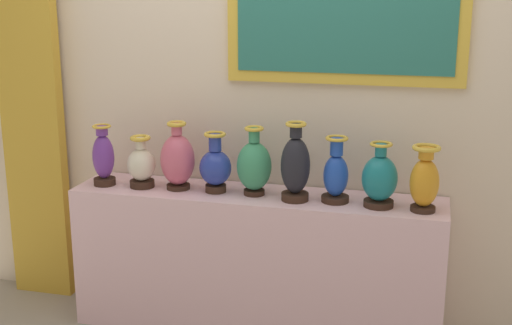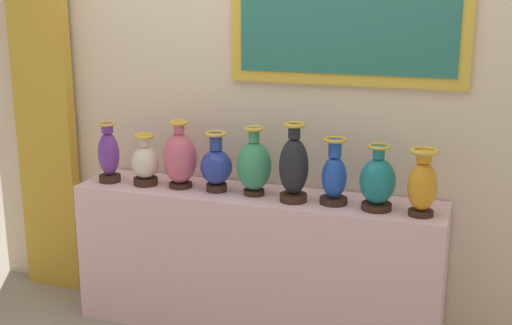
% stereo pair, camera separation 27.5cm
% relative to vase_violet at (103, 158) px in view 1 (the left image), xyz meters
% --- Properties ---
extents(display_shelf, '(2.03, 0.41, 0.80)m').
position_rel_vase_violet_xyz_m(display_shelf, '(0.87, 0.05, -0.56)').
color(display_shelf, beige).
rests_on(display_shelf, ground_plane).
extents(back_wall, '(3.72, 0.14, 2.75)m').
position_rel_vase_violet_xyz_m(back_wall, '(0.88, 0.31, 0.42)').
color(back_wall, beige).
rests_on(back_wall, ground_plane).
extents(curtain_gold, '(0.38, 0.08, 2.31)m').
position_rel_vase_violet_xyz_m(curtain_gold, '(-0.55, 0.19, 0.20)').
color(curtain_gold, gold).
rests_on(curtain_gold, ground_plane).
extents(vase_violet, '(0.12, 0.12, 0.35)m').
position_rel_vase_violet_xyz_m(vase_violet, '(0.00, 0.00, 0.00)').
color(vase_violet, '#382319').
rests_on(vase_violet, display_shelf).
extents(vase_ivory, '(0.16, 0.16, 0.29)m').
position_rel_vase_violet_xyz_m(vase_ivory, '(0.22, 0.01, -0.03)').
color(vase_ivory, '#382319').
rests_on(vase_ivory, display_shelf).
extents(vase_rose, '(0.19, 0.19, 0.38)m').
position_rel_vase_violet_xyz_m(vase_rose, '(0.43, 0.03, 0.01)').
color(vase_rose, '#382319').
rests_on(vase_rose, display_shelf).
extents(vase_cobalt, '(0.17, 0.17, 0.33)m').
position_rel_vase_violet_xyz_m(vase_cobalt, '(0.65, 0.03, -0.01)').
color(vase_cobalt, '#382319').
rests_on(vase_cobalt, display_shelf).
extents(vase_jade, '(0.19, 0.19, 0.37)m').
position_rel_vase_violet_xyz_m(vase_jade, '(0.86, 0.04, 0.00)').
color(vase_jade, '#382319').
rests_on(vase_jade, display_shelf).
extents(vase_onyx, '(0.15, 0.15, 0.42)m').
position_rel_vase_violet_xyz_m(vase_onyx, '(1.10, -0.01, 0.03)').
color(vase_onyx, '#382319').
rests_on(vase_onyx, display_shelf).
extents(vase_sapphire, '(0.14, 0.14, 0.35)m').
position_rel_vase_violet_xyz_m(vase_sapphire, '(1.30, 0.02, -0.01)').
color(vase_sapphire, '#382319').
rests_on(vase_sapphire, display_shelf).
extents(vase_teal, '(0.18, 0.18, 0.33)m').
position_rel_vase_violet_xyz_m(vase_teal, '(1.53, -0.00, -0.01)').
color(vase_teal, '#382319').
rests_on(vase_teal, display_shelf).
extents(vase_amber, '(0.14, 0.14, 0.34)m').
position_rel_vase_violet_xyz_m(vase_amber, '(1.75, -0.02, 0.00)').
color(vase_amber, '#382319').
rests_on(vase_amber, display_shelf).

